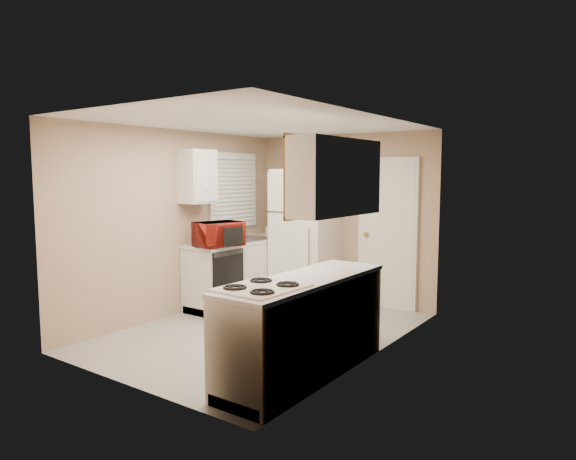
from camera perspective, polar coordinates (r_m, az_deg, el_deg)
The scene contains 19 objects.
floor at distance 6.12m, azimuth -2.75°, elevation -11.18°, with size 3.80×3.80×0.00m, color #B7B2AA.
ceiling at distance 5.87m, azimuth -2.87°, elevation 11.78°, with size 3.80×3.80×0.00m, color white.
wall_left at distance 6.83m, azimuth -12.11°, elevation 0.77°, with size 3.80×3.80×0.00m, color tan.
wall_right at distance 5.14m, azimuth 9.58°, elevation -0.89°, with size 3.80×3.80×0.00m, color tan.
wall_back at distance 7.46m, azimuth 6.22°, elevation 1.32°, with size 2.80×2.80×0.00m, color tan.
wall_front at distance 4.55m, azimuth -17.74°, elevation -2.00°, with size 2.80×2.80×0.00m, color tan.
left_counter at distance 7.37m, azimuth -5.22°, elevation -4.62°, with size 0.60×1.80×0.90m, color silver.
dishwasher at distance 6.73m, azimuth -6.66°, elevation -5.32°, with size 0.03×0.58×0.72m, color black.
sink at distance 7.42m, azimuth -4.50°, elevation -1.34°, with size 0.54×0.74×0.16m, color gray.
microwave at distance 6.67m, azimuth -7.72°, elevation -0.57°, with size 0.32×0.58×0.39m, color maroon.
soap_bottle at distance 7.88m, azimuth -2.10°, elevation 0.14°, with size 0.09×0.09×0.20m, color silver.
window_blinds at distance 7.53m, azimuth -6.07°, elevation 4.41°, with size 0.10×0.98×1.08m, color silver.
upper_cabinet_left at distance 6.84m, azimuth -10.01°, elevation 5.86°, with size 0.30×0.45×0.70m, color silver.
refrigerator at distance 7.38m, azimuth 2.01°, elevation -0.64°, with size 0.78×0.76×1.90m, color silver.
cabinet_over_fridge at distance 7.51m, azimuth 3.04°, elevation 7.49°, with size 0.70×0.30×0.40m, color silver.
interior_door at distance 7.13m, azimuth 10.97°, elevation -0.43°, with size 0.86×0.06×2.08m, color silver.
right_counter at distance 4.75m, azimuth 1.82°, elevation -10.63°, with size 0.60×2.00×0.90m, color silver.
stove at distance 4.34m, azimuth -2.91°, elevation -12.70°, with size 0.56×0.69×0.84m, color silver.
upper_cabinet_right at distance 4.73m, azimuth 5.42°, elevation 5.86°, with size 0.30×1.20×0.70m, color silver.
Camera 1 is at (3.60, -4.60, 1.82)m, focal length 32.00 mm.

